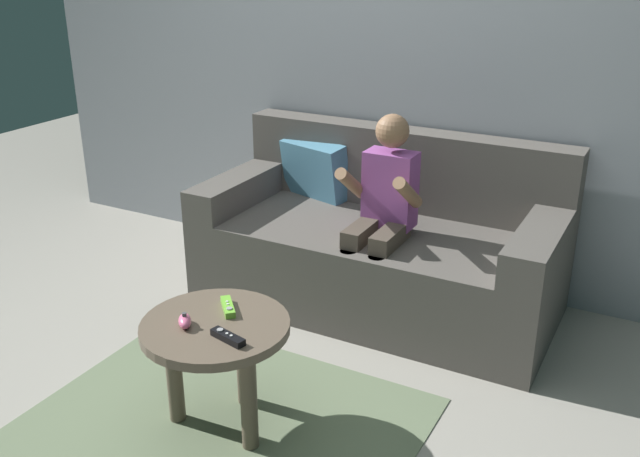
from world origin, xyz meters
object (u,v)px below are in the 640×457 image
at_px(coffee_table, 217,343).
at_px(game_remote_lime_near_edge, 228,307).
at_px(game_remote_black_far_corner, 228,337).
at_px(couch, 379,246).
at_px(person_seated_on_couch, 382,209).
at_px(nunchuk_pink, 185,321).

bearing_deg(coffee_table, game_remote_lime_near_edge, 98.13).
relative_size(coffee_table, game_remote_black_far_corner, 3.66).
bearing_deg(game_remote_lime_near_edge, couch, 84.05).
bearing_deg(game_remote_black_far_corner, person_seated_on_couch, 86.02).
bearing_deg(person_seated_on_couch, nunchuk_pink, -103.52).
bearing_deg(nunchuk_pink, couch, 82.00).
bearing_deg(person_seated_on_couch, game_remote_lime_near_edge, -102.13).
xyz_separation_m(person_seated_on_couch, game_remote_lime_near_edge, (-0.20, -0.93, -0.11)).
bearing_deg(person_seated_on_couch, couch, 114.84).
xyz_separation_m(couch, game_remote_black_far_corner, (0.01, -1.28, 0.16)).
bearing_deg(coffee_table, nunchuk_pink, -135.38).
distance_m(couch, game_remote_lime_near_edge, 1.12).
bearing_deg(couch, person_seated_on_couch, -65.16).
bearing_deg(game_remote_black_far_corner, couch, 90.32).
bearing_deg(person_seated_on_couch, game_remote_black_far_corner, -93.98).
height_order(game_remote_lime_near_edge, nunchuk_pink, nunchuk_pink).
bearing_deg(coffee_table, person_seated_on_couch, 79.64).
relative_size(game_remote_lime_near_edge, nunchuk_pink, 1.30).
bearing_deg(nunchuk_pink, game_remote_black_far_corner, -2.39).
bearing_deg(couch, game_remote_lime_near_edge, -95.95).
bearing_deg(game_remote_black_far_corner, coffee_table, 142.67).
distance_m(coffee_table, nunchuk_pink, 0.15).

